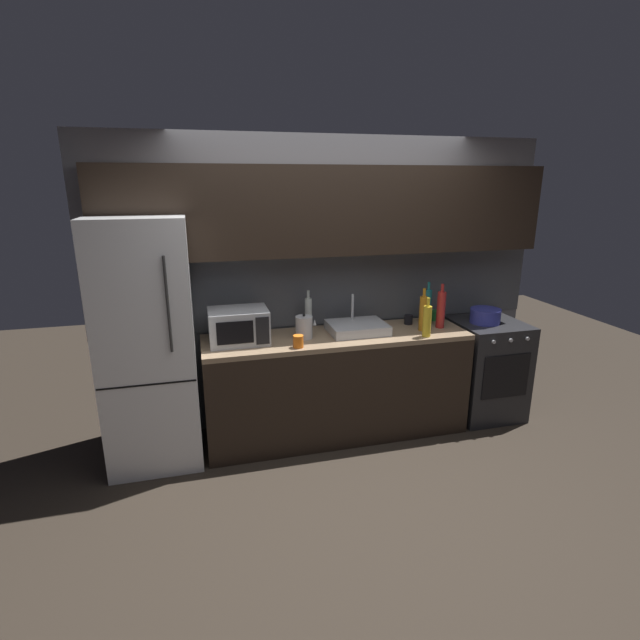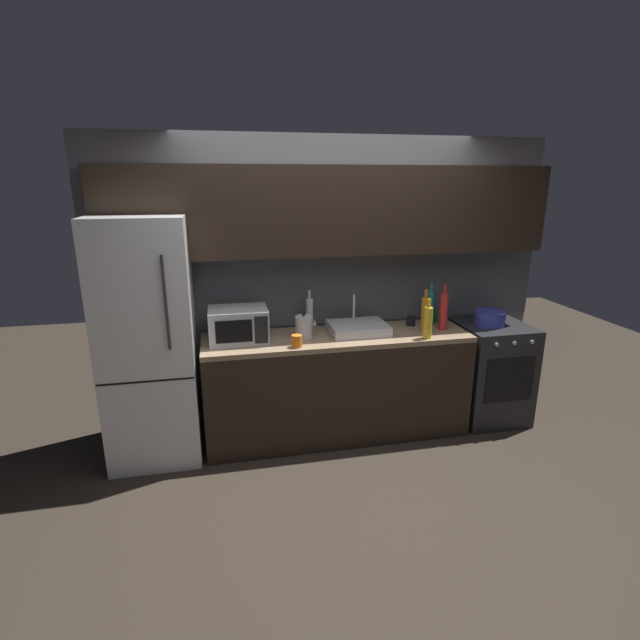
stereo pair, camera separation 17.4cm
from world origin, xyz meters
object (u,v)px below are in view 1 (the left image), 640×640
Objects in this scene: microwave at (239,326)px; wine_bottle_clear at (308,313)px; mug_orange at (298,341)px; mug_dark at (408,319)px; wine_bottle_yellow at (427,321)px; mug_green at (435,315)px; wine_bottle_amber at (423,313)px; oven_range at (485,369)px; cooking_pot at (485,316)px; refrigerator at (148,344)px; kettle at (304,327)px; wine_bottle_red at (441,309)px; wine_bottle_teal at (428,306)px.

microwave is 0.65m from wine_bottle_clear.
mug_orange reaches higher than mug_dark.
mug_orange is at bearing 179.81° from wine_bottle_yellow.
wine_bottle_amber is at bearing -134.95° from mug_green.
oven_range is 3.33× the size of cooking_pot.
refrigerator is 2.11× the size of oven_range.
kettle is (-1.73, -0.01, 0.54)m from oven_range.
oven_range is 0.70m from mug_green.
wine_bottle_red is 4.19× the size of mug_green.
wine_bottle_amber reaches higher than mug_green.
oven_range is at bearing 0.21° from kettle.
refrigerator is at bearing 178.46° from wine_bottle_amber.
kettle is 0.25m from wine_bottle_clear.
kettle reaches higher than mug_orange.
refrigerator reaches higher than microwave.
mug_orange reaches higher than mug_green.
mug_orange is 1.13× the size of mug_dark.
wine_bottle_clear is at bearing 174.68° from mug_dark.
wine_bottle_clear is at bearing 9.72° from refrigerator.
wine_bottle_teal is at bearing 170.19° from oven_range.
oven_range is 4.36× the size of kettle.
mug_green is at bearing 73.55° from wine_bottle_red.
cooking_pot is at bearing 178.62° from oven_range.
oven_range is 2.33m from microwave.
mug_dark is at bearing 4.52° from microwave.
wine_bottle_red is 4.03× the size of mug_orange.
wine_bottle_clear is 1.15m from wine_bottle_red.
oven_range is at bearing -7.74° from wine_bottle_clear.
microwave is 1.55m from wine_bottle_amber.
wine_bottle_clear is (0.09, 0.23, 0.05)m from kettle.
wine_bottle_teal is (1.15, 0.11, 0.07)m from kettle.
cooking_pot is (0.52, -0.10, -0.10)m from wine_bottle_teal.
wine_bottle_yellow reaches higher than mug_dark.
wine_bottle_clear is 3.71× the size of mug_green.
wine_bottle_teal reaches higher than wine_bottle_yellow.
wine_bottle_red is 4.54× the size of mug_dark.
mug_orange is at bearing -112.77° from wine_bottle_clear.
mug_green is 0.44m from cooking_pot.
kettle is 0.56× the size of wine_bottle_amber.
wine_bottle_teal is 4.13× the size of mug_green.
wine_bottle_amber is (2.23, -0.06, 0.10)m from refrigerator.
mug_dark is at bearing 100.70° from wine_bottle_amber.
wine_bottle_red is (2.41, -0.02, 0.11)m from refrigerator.
mug_orange is at bearing -171.50° from wine_bottle_red.
mug_dark is (1.08, 0.36, -0.01)m from mug_orange.
wine_bottle_yellow is 0.36m from wine_bottle_teal.
wine_bottle_teal is (1.67, 0.08, 0.03)m from microwave.
wine_bottle_yellow is (0.89, -0.44, -0.01)m from wine_bottle_clear.
wine_bottle_yellow is 1.21× the size of cooking_pot.
microwave is 1.70× the size of cooking_pot.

